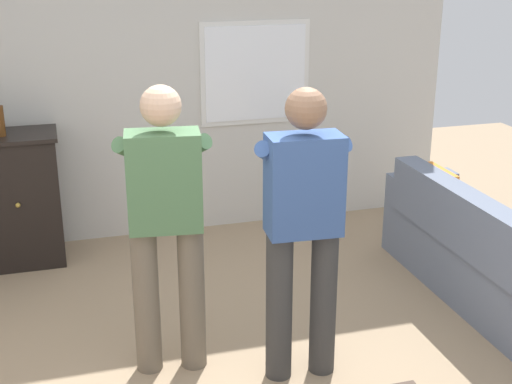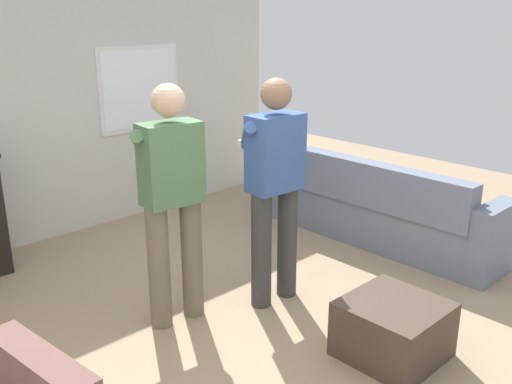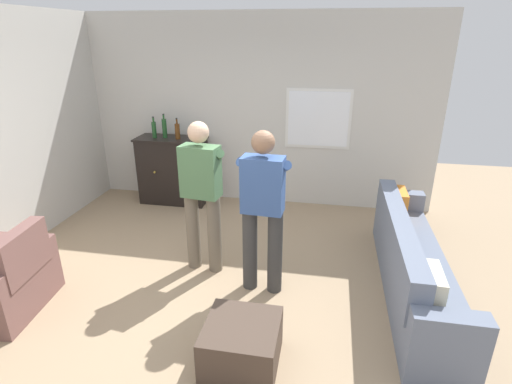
% 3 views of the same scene
% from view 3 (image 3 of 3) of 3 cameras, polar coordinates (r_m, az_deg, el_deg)
% --- Properties ---
extents(ground, '(10.40, 10.40, 0.00)m').
position_cam_3_polar(ground, '(4.22, -6.14, -14.59)').
color(ground, '#9E8466').
extents(wall_back_with_window, '(5.20, 0.15, 2.80)m').
position_cam_3_polar(wall_back_with_window, '(6.09, 0.68, 11.35)').
color(wall_back_with_window, beige).
rests_on(wall_back_with_window, ground).
extents(couch, '(0.57, 2.58, 0.82)m').
position_cam_3_polar(couch, '(4.39, 21.25, -9.52)').
color(couch, slate).
rests_on(couch, ground).
extents(armchair, '(0.73, 0.94, 0.85)m').
position_cam_3_polar(armchair, '(4.54, -32.03, -10.98)').
color(armchair, brown).
rests_on(armchair, ground).
extents(sideboard_cabinet, '(1.05, 0.49, 1.03)m').
position_cam_3_polar(sideboard_cabinet, '(6.33, -11.74, 3.07)').
color(sideboard_cabinet, black).
rests_on(sideboard_cabinet, ground).
extents(bottle_wine_green, '(0.07, 0.07, 0.36)m').
position_cam_3_polar(bottle_wine_green, '(6.20, -12.94, 8.92)').
color(bottle_wine_green, '#1E4C23').
rests_on(bottle_wine_green, sideboard_cabinet).
extents(bottle_liquor_amber, '(0.06, 0.06, 0.32)m').
position_cam_3_polar(bottle_liquor_amber, '(6.23, -14.35, 8.68)').
color(bottle_liquor_amber, '#1E4C23').
rests_on(bottle_liquor_amber, sideboard_cabinet).
extents(bottle_spirits_clear, '(0.07, 0.07, 0.31)m').
position_cam_3_polar(bottle_spirits_clear, '(6.08, -11.16, 8.54)').
color(bottle_spirits_clear, '#593314').
rests_on(bottle_spirits_clear, sideboard_cabinet).
extents(ottoman, '(0.59, 0.59, 0.37)m').
position_cam_3_polar(ottoman, '(3.40, -2.03, -20.88)').
color(ottoman, '#47382D').
rests_on(ottoman, ground).
extents(person_standing_left, '(0.55, 0.50, 1.68)m').
position_cam_3_polar(person_standing_left, '(4.27, -7.74, 0.20)').
color(person_standing_left, '#6B6051').
rests_on(person_standing_left, ground).
extents(person_standing_right, '(0.56, 0.49, 1.68)m').
position_cam_3_polar(person_standing_right, '(3.87, 1.00, -1.95)').
color(person_standing_right, '#383838').
rests_on(person_standing_right, ground).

